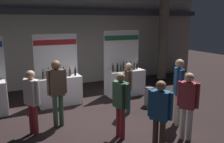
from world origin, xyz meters
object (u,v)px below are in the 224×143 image
Objects in this scene: trash_bin at (149,96)px; visitor_6 at (128,84)px; visitor_5 at (32,97)px; exhibitor_booth_1 at (59,87)px; visitor_3 at (188,101)px; exhibitor_booth_2 at (125,79)px; visitor_1 at (178,86)px; visitor_0 at (160,111)px; visitor_7 at (121,100)px; visitor_4 at (57,88)px.

trash_bin is 0.40× the size of visitor_6.
visitor_5 is at bearing -172.14° from trash_bin.
exhibitor_booth_1 is 2.32m from visitor_5.
visitor_3 is (-0.59, -2.40, 0.66)m from trash_bin.
visitor_6 is at bearing -115.73° from visitor_5.
exhibitor_booth_2 is 3.08m from visitor_1.
visitor_5 is 2.85m from visitor_6.
visitor_0 is 1.02× the size of visitor_6.
exhibitor_booth_1 is at bearing 151.78° from trash_bin.
visitor_0 is 3.10m from visitor_5.
exhibitor_booth_1 is 1.43× the size of visitor_3.
visitor_0 is at bearing 13.97° from visitor_7.
visitor_4 is at bearing -174.20° from trash_bin.
visitor_3 is 3.75m from visitor_5.
visitor_5 is 1.01× the size of visitor_7.
visitor_4 is (-2.58, 2.08, 0.11)m from visitor_3.
visitor_3 is at bearing 52.69° from visitor_7.
exhibitor_booth_2 is at bearing 9.90° from visitor_6.
visitor_6 is (0.56, 2.31, -0.04)m from visitor_0.
visitor_1 is at bearing -112.99° from visitor_6.
visitor_1 reaches higher than visitor_3.
visitor_5 is 2.18m from visitor_7.
visitor_1 reaches higher than visitor_0.
visitor_4 reaches higher than trash_bin.
exhibitor_booth_2 is (2.53, -0.03, 0.01)m from exhibitor_booth_1.
trash_bin is 3.94m from visitor_5.
visitor_4 is (-1.61, 2.31, 0.13)m from visitor_0.
exhibitor_booth_2 is 1.35× the size of visitor_4.
trash_bin is at bearing -112.19° from visitor_5.
exhibitor_booth_2 reaches higher than visitor_6.
visitor_7 is (0.73, -3.09, 0.37)m from exhibitor_booth_1.
visitor_3 is (2.10, -3.85, 0.38)m from exhibitor_booth_1.
visitor_4 is at bearing 0.65° from visitor_0.
visitor_1 is 0.88m from visitor_3.
visitor_5 is at bearing -128.82° from visitor_7.
visitor_4 is (-0.48, -1.77, 0.49)m from exhibitor_booth_1.
visitor_7 is (-1.38, 0.76, -0.01)m from visitor_3.
visitor_7 reaches higher than visitor_6.
visitor_6 is (-0.80, 1.31, -0.18)m from visitor_1.
trash_bin is at bearing -48.68° from visitor_3.
visitor_0 is at bearing -158.05° from visitor_6.
exhibitor_booth_1 is 1.46× the size of visitor_0.
visitor_1 is 3.80m from visitor_5.
exhibitor_booth_2 is 3.87× the size of trash_bin.
visitor_0 is (-1.57, -2.63, 0.64)m from trash_bin.
visitor_6 is (-0.41, 2.09, -0.06)m from visitor_3.
exhibitor_booth_2 is 3.57m from visitor_7.
exhibitor_booth_2 is 1.51× the size of visitor_0.
visitor_0 is at bearing -162.61° from visitor_5.
exhibitor_booth_2 is 1.50× the size of visitor_7.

